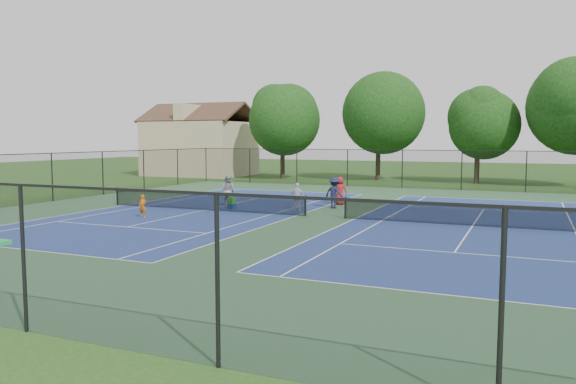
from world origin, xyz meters
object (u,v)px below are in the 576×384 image
at_px(clapboard_house, 200,146).
at_px(bystander_a, 297,197).
at_px(tree_back_c, 478,120).
at_px(child_player, 143,206).
at_px(ball_hopper, 232,201).
at_px(instructor, 228,191).
at_px(bystander_b, 334,193).
at_px(tree_back_b, 379,110).
at_px(tree_back_a, 283,116).
at_px(bystander_c, 340,191).
at_px(ball_crate, 232,206).

height_order(clapboard_house, bystander_a, clapboard_house).
height_order(tree_back_c, child_player, tree_back_c).
distance_m(child_player, ball_hopper, 5.34).
distance_m(clapboard_house, child_player, 32.31).
height_order(instructor, ball_hopper, instructor).
distance_m(bystander_b, ball_hopper, 5.74).
bearing_deg(tree_back_b, clapboard_house, -176.99).
height_order(tree_back_a, bystander_c, tree_back_a).
xyz_separation_m(tree_back_a, tree_back_c, (18.00, 1.00, -0.56)).
height_order(tree_back_c, ball_hopper, tree_back_c).
bearing_deg(ball_hopper, clapboard_house, 125.59).
bearing_deg(child_player, ball_hopper, 60.58).
height_order(tree_back_a, tree_back_b, tree_back_b).
distance_m(clapboard_house, bystander_a, 31.02).
bearing_deg(tree_back_c, bystander_b, -105.10).
distance_m(tree_back_b, bystander_b, 23.31).
height_order(tree_back_b, tree_back_c, tree_back_b).
height_order(tree_back_b, ball_hopper, tree_back_b).
height_order(tree_back_b, instructor, tree_back_b).
xyz_separation_m(tree_back_c, bystander_a, (-7.31, -23.00, -4.73)).
relative_size(tree_back_c, bystander_a, 5.57).
xyz_separation_m(clapboard_house, child_player, (14.73, -28.65, -2.52)).
bearing_deg(tree_back_b, bystander_a, -85.98).
height_order(tree_back_c, bystander_b, tree_back_c).
bearing_deg(tree_back_a, tree_back_c, 3.18).
bearing_deg(ball_hopper, bystander_c, 40.83).
relative_size(tree_back_c, bystander_b, 4.82).
relative_size(bystander_a, ball_crate, 3.63).
xyz_separation_m(bystander_a, ball_hopper, (-3.61, -0.87, -0.29)).
relative_size(clapboard_house, instructor, 6.00).
bearing_deg(ball_crate, child_player, -116.18).
height_order(tree_back_a, ball_crate, tree_back_a).
xyz_separation_m(tree_back_a, ball_crate, (7.08, -22.87, -5.89)).
bearing_deg(bystander_a, ball_hopper, 7.61).
height_order(bystander_b, bystander_c, bystander_b).
relative_size(clapboard_house, child_player, 9.41).
bearing_deg(ball_hopper, child_player, -116.18).
height_order(bystander_a, bystander_b, bystander_b).
bearing_deg(tree_back_c, child_player, -114.85).
height_order(instructor, bystander_a, instructor).
distance_m(tree_back_b, ball_hopper, 25.68).
bearing_deg(bystander_c, tree_back_c, -120.85).
bearing_deg(bystander_b, child_player, 57.56).
xyz_separation_m(tree_back_a, bystander_a, (10.69, -22.00, -5.28)).
relative_size(tree_back_a, ball_crate, 22.02).
bearing_deg(bystander_a, bystander_b, -139.33).
relative_size(bystander_a, bystander_c, 0.90).
height_order(clapboard_house, bystander_c, clapboard_house).
bearing_deg(bystander_c, ball_crate, 26.97).
bearing_deg(tree_back_c, ball_hopper, -114.58).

